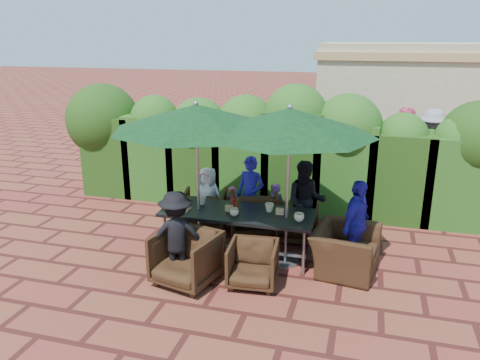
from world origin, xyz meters
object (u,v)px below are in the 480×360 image
(chair_near_right, at_px, (253,262))
(umbrella_right, at_px, (289,122))
(umbrella_left, at_px, (196,117))
(dining_table, at_px, (238,216))
(chair_end_right, at_px, (345,243))
(chair_far_right, at_px, (298,220))
(chair_far_left, at_px, (205,208))
(chair_far_mid, at_px, (253,209))
(chair_near_left, at_px, (186,256))

(chair_near_right, bearing_deg, umbrella_right, 62.38)
(chair_near_right, bearing_deg, umbrella_left, 139.43)
(dining_table, height_order, chair_end_right, chair_end_right)
(dining_table, distance_m, chair_end_right, 1.69)
(chair_far_right, bearing_deg, umbrella_right, 82.50)
(chair_far_left, height_order, chair_far_mid, chair_far_mid)
(umbrella_left, xyz_separation_m, chair_near_left, (0.17, -0.97, -1.80))
(chair_near_left, bearing_deg, umbrella_right, 51.45)
(umbrella_right, bearing_deg, umbrella_left, -179.64)
(umbrella_right, bearing_deg, chair_near_right, -112.54)
(dining_table, height_order, chair_far_left, chair_far_left)
(chair_far_mid, bearing_deg, dining_table, 70.65)
(chair_near_left, bearing_deg, dining_table, 78.89)
(chair_far_left, xyz_separation_m, chair_far_mid, (0.90, 0.06, 0.04))
(umbrella_left, distance_m, chair_near_right, 2.29)
(dining_table, bearing_deg, chair_far_mid, 89.72)
(chair_far_mid, xyz_separation_m, chair_near_left, (-0.47, -2.02, -0.01))
(umbrella_left, bearing_deg, chair_far_mid, 58.76)
(chair_far_left, xyz_separation_m, chair_end_right, (2.57, -1.00, 0.06))
(umbrella_left, relative_size, chair_near_left, 3.12)
(chair_near_left, xyz_separation_m, chair_end_right, (2.14, 0.96, 0.03))
(chair_near_right, height_order, chair_end_right, chair_end_right)
(umbrella_right, height_order, chair_far_mid, umbrella_right)
(chair_far_left, height_order, chair_near_right, chair_far_left)
(chair_end_right, bearing_deg, chair_near_right, 130.50)
(chair_near_left, bearing_deg, chair_far_mid, 90.05)
(chair_far_right, bearing_deg, dining_table, 41.03)
(dining_table, xyz_separation_m, chair_near_left, (-0.47, -1.03, -0.26))
(chair_far_left, bearing_deg, umbrella_left, 92.63)
(umbrella_left, distance_m, chair_end_right, 2.90)
(umbrella_left, bearing_deg, dining_table, 5.47)
(dining_table, distance_m, chair_near_right, 1.00)
(umbrella_right, bearing_deg, chair_near_left, -141.71)
(chair_near_left, bearing_deg, chair_far_left, 115.50)
(dining_table, height_order, chair_near_left, chair_near_left)
(chair_far_right, relative_size, chair_near_left, 0.86)
(dining_table, xyz_separation_m, chair_far_left, (-0.90, 0.93, -0.29))
(chair_near_left, xyz_separation_m, chair_near_right, (0.92, 0.20, -0.07))
(chair_far_mid, height_order, chair_end_right, chair_end_right)
(umbrella_left, distance_m, chair_near_left, 2.05)
(chair_far_right, height_order, chair_near_left, chair_near_left)
(chair_far_right, xyz_separation_m, chair_near_right, (-0.37, -1.68, -0.01))
(dining_table, relative_size, chair_near_right, 3.48)
(chair_end_right, bearing_deg, umbrella_right, 97.33)
(dining_table, relative_size, chair_far_left, 3.11)
(dining_table, height_order, umbrella_left, umbrella_left)
(chair_end_right, bearing_deg, chair_near_left, 122.69)
(chair_far_right, distance_m, chair_near_right, 1.72)
(dining_table, distance_m, chair_far_mid, 1.02)
(chair_far_left, relative_size, chair_far_right, 1.07)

